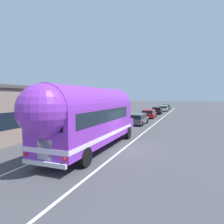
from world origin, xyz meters
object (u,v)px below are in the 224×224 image
car_second (149,113)px  car_third (157,110)px  car_lead (137,118)px  car_fourth (164,108)px  car_fifth (166,107)px  painted_bus (90,116)px

car_second → car_third: bearing=89.4°
car_lead → car_fourth: 24.62m
car_lead → car_second: (-0.08, 8.30, 0.00)m
car_lead → car_fifth: (0.20, 31.99, -0.01)m
car_second → car_fifth: bearing=89.3°
car_second → car_fourth: bearing=88.3°
car_lead → car_third: (0.01, 16.40, -0.06)m
painted_bus → car_lead: (-0.13, 13.27, -1.51)m
painted_bus → car_lead: 13.36m
car_third → car_fourth: size_ratio=1.01×
car_second → car_third: same height
painted_bus → car_fifth: painted_bus is taller
car_lead → car_second: 8.30m
car_lead → car_third: 16.40m
car_third → car_fifth: (0.19, 15.59, 0.04)m
painted_bus → car_fifth: (0.07, 45.26, -1.52)m
painted_bus → car_fifth: size_ratio=2.76×
car_second → car_third: 8.10m
painted_bus → car_second: (-0.21, 21.57, -1.50)m
car_second → car_fifth: size_ratio=1.12×
car_second → car_fifth: (0.28, 23.69, -0.02)m
car_third → car_second: bearing=-90.6°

